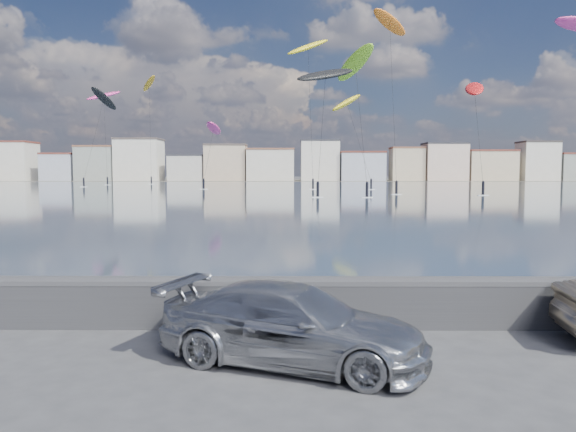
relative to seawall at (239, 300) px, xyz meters
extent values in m
plane|color=#333335|center=(0.00, -2.70, -0.58)|extent=(700.00, 700.00, 0.00)
cube|color=#2D4052|center=(0.00, 88.80, -0.58)|extent=(500.00, 177.00, 0.00)
cube|color=#4C473D|center=(0.00, 197.30, -0.57)|extent=(500.00, 60.00, 0.00)
cube|color=#28282B|center=(0.00, 0.00, -0.13)|extent=(400.00, 0.35, 0.90)
cylinder|color=#28282B|center=(0.00, 0.00, 0.32)|extent=(400.00, 0.36, 0.36)
cube|color=beige|center=(-96.50, 183.30, 5.92)|extent=(16.00, 12.00, 13.00)
cube|color=brown|center=(-96.50, 183.30, 12.72)|extent=(16.32, 12.24, 0.60)
cube|color=#B2B7C6|center=(-79.00, 183.30, 3.92)|extent=(11.00, 10.00, 9.00)
cube|color=brown|center=(-79.00, 183.30, 8.72)|extent=(11.22, 10.20, 0.60)
cube|color=gray|center=(-66.00, 183.30, 5.17)|extent=(13.00, 11.00, 11.50)
cube|color=brown|center=(-66.00, 183.30, 11.22)|extent=(13.26, 11.22, 0.60)
cube|color=silver|center=(-51.50, 183.30, 6.42)|extent=(15.00, 12.00, 14.00)
cube|color=#4C423D|center=(-51.50, 183.30, 13.72)|extent=(15.30, 12.24, 0.60)
cube|color=beige|center=(-35.00, 183.30, 3.67)|extent=(12.00, 10.00, 8.50)
cube|color=#2D2D33|center=(-35.00, 183.30, 8.22)|extent=(12.24, 10.20, 0.60)
cube|color=#CCB293|center=(-21.50, 183.30, 5.42)|extent=(14.00, 11.00, 12.00)
cube|color=#4C423D|center=(-21.50, 183.30, 11.72)|extent=(14.28, 11.22, 0.60)
cube|color=beige|center=(-6.00, 183.30, 4.67)|extent=(16.00, 13.00, 10.50)
cube|color=brown|center=(-6.00, 183.30, 10.22)|extent=(16.32, 13.26, 0.60)
cube|color=silver|center=(11.00, 183.30, 6.17)|extent=(13.00, 10.00, 13.50)
cube|color=#2D2D33|center=(11.00, 183.30, 13.22)|extent=(13.26, 10.20, 0.60)
cube|color=#B2B7C6|center=(25.50, 183.30, 4.17)|extent=(15.00, 12.00, 9.50)
cube|color=brown|center=(25.50, 183.30, 9.22)|extent=(15.30, 12.24, 0.60)
cube|color=beige|center=(41.00, 183.30, 4.92)|extent=(11.00, 9.00, 11.00)
cube|color=brown|center=(41.00, 183.30, 10.72)|extent=(11.22, 9.18, 0.60)
cube|color=beige|center=(54.00, 183.30, 5.67)|extent=(14.00, 11.00, 12.50)
cube|color=#2D2D33|center=(54.00, 183.30, 12.22)|extent=(14.28, 11.22, 0.60)
cube|color=beige|center=(69.50, 183.30, 4.42)|extent=(16.00, 12.00, 10.00)
cube|color=brown|center=(69.50, 183.30, 9.72)|extent=(16.32, 12.24, 0.60)
cube|color=silver|center=(86.00, 183.30, 5.92)|extent=(12.00, 10.00, 13.00)
cube|color=#383330|center=(86.00, 183.30, 12.72)|extent=(12.24, 10.20, 0.60)
cube|color=gray|center=(99.50, 183.30, 3.92)|extent=(14.00, 11.00, 9.00)
imported|color=#A8AAAF|center=(1.10, -2.11, 0.08)|extent=(4.89, 3.31, 1.31)
ellipsoid|color=yellow|center=(12.09, 101.46, 16.27)|extent=(8.53, 10.35, 6.01)
cube|color=white|center=(15.24, 88.19, -0.53)|extent=(1.40, 0.42, 0.08)
cylinder|color=black|center=(15.24, 88.19, 0.37)|extent=(0.36, 0.36, 1.70)
sphere|color=black|center=(15.24, 88.19, 1.27)|extent=(0.28, 0.28, 0.28)
cylinder|color=black|center=(13.67, 94.83, 8.50)|extent=(3.18, 13.30, 15.57)
ellipsoid|color=yellow|center=(4.21, 95.97, 25.92)|extent=(9.38, 7.23, 4.76)
cube|color=white|center=(4.96, 88.72, -0.53)|extent=(1.40, 0.42, 0.08)
cylinder|color=black|center=(4.96, 88.72, 0.37)|extent=(0.36, 0.36, 1.70)
sphere|color=black|center=(4.96, 88.72, 1.27)|extent=(0.28, 0.28, 0.28)
cylinder|color=black|center=(4.58, 92.34, 13.32)|extent=(0.79, 7.28, 25.21)
ellipsoid|color=#E5338C|center=(-45.24, 128.68, 21.32)|extent=(8.41, 7.93, 3.84)
cube|color=white|center=(-42.54, 121.66, -0.53)|extent=(1.40, 0.42, 0.08)
cylinder|color=black|center=(-42.54, 121.66, 0.37)|extent=(0.36, 0.36, 1.70)
sphere|color=black|center=(-42.54, 121.66, 1.27)|extent=(0.28, 0.28, 0.28)
cylinder|color=black|center=(-43.89, 125.17, 11.02)|extent=(2.74, 7.05, 20.61)
ellipsoid|color=#BF8C19|center=(-36.29, 137.98, 25.71)|extent=(5.85, 7.12, 4.43)
cube|color=white|center=(-34.14, 129.81, -0.53)|extent=(1.40, 0.42, 0.08)
cylinder|color=black|center=(-34.14, 129.81, 0.37)|extent=(0.36, 0.36, 1.70)
sphere|color=black|center=(-34.14, 129.81, 1.27)|extent=(0.28, 0.28, 0.28)
cylinder|color=black|center=(-35.21, 133.89, 13.21)|extent=(2.19, 8.20, 25.00)
ellipsoid|color=#8CD826|center=(10.23, 70.59, 18.15)|extent=(6.22, 7.92, 5.67)
cube|color=white|center=(10.34, 57.28, -0.53)|extent=(1.40, 0.42, 0.08)
cylinder|color=black|center=(10.34, 57.28, 0.37)|extent=(0.36, 0.36, 1.70)
sphere|color=black|center=(10.34, 57.28, 1.27)|extent=(0.28, 0.28, 0.28)
cylinder|color=black|center=(10.28, 63.94, 9.44)|extent=(0.14, 13.33, 17.45)
ellipsoid|color=red|center=(29.66, 77.67, 15.53)|extent=(5.23, 10.11, 4.26)
cube|color=white|center=(26.66, 63.63, -0.53)|extent=(1.40, 0.42, 0.08)
cylinder|color=black|center=(26.66, 63.63, 0.37)|extent=(0.36, 0.36, 1.70)
sphere|color=black|center=(26.66, 63.63, 1.27)|extent=(0.28, 0.28, 0.28)
cylinder|color=black|center=(28.16, 70.65, 8.13)|extent=(3.03, 14.07, 14.84)
ellipsoid|color=#E5338C|center=(-14.83, 104.50, 11.45)|extent=(3.34, 10.28, 3.40)
cube|color=white|center=(-14.69, 89.73, -0.53)|extent=(1.40, 0.42, 0.08)
cylinder|color=black|center=(-14.69, 89.73, 0.37)|extent=(0.36, 0.36, 1.70)
sphere|color=black|center=(-14.69, 89.73, 1.27)|extent=(0.28, 0.28, 0.28)
cylinder|color=black|center=(-14.76, 97.12, 6.08)|extent=(0.17, 14.80, 10.75)
ellipsoid|color=black|center=(-41.34, 117.06, 19.09)|extent=(5.12, 8.34, 5.36)
cube|color=white|center=(-41.84, 104.52, -0.53)|extent=(1.40, 0.42, 0.08)
cylinder|color=black|center=(-41.84, 104.52, 0.37)|extent=(0.36, 0.36, 1.70)
sphere|color=black|center=(-41.84, 104.52, 1.27)|extent=(0.28, 0.28, 0.28)
cylinder|color=black|center=(-41.59, 110.79, 9.91)|extent=(0.53, 12.56, 18.39)
ellipsoid|color=black|center=(5.63, 64.35, 15.44)|extent=(8.98, 6.84, 3.73)
cube|color=white|center=(4.35, 57.76, -0.53)|extent=(1.40, 0.42, 0.08)
cylinder|color=black|center=(4.35, 57.76, 0.37)|extent=(0.36, 0.36, 1.70)
sphere|color=black|center=(4.35, 57.76, 1.27)|extent=(0.28, 0.28, 0.28)
cylinder|color=black|center=(4.99, 61.05, 8.08)|extent=(1.32, 6.63, 14.73)
ellipsoid|color=orange|center=(17.05, 81.81, 26.71)|extent=(7.51, 7.21, 4.41)
cube|color=white|center=(15.67, 66.54, -0.53)|extent=(1.40, 0.42, 0.08)
cylinder|color=black|center=(15.67, 66.54, 0.37)|extent=(0.36, 0.36, 1.70)
sphere|color=black|center=(15.67, 66.54, 1.27)|extent=(0.28, 0.28, 0.28)
cylinder|color=black|center=(16.36, 74.17, 13.71)|extent=(1.41, 15.30, 26.01)
camera|label=1|loc=(1.07, -11.25, 2.62)|focal=35.00mm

